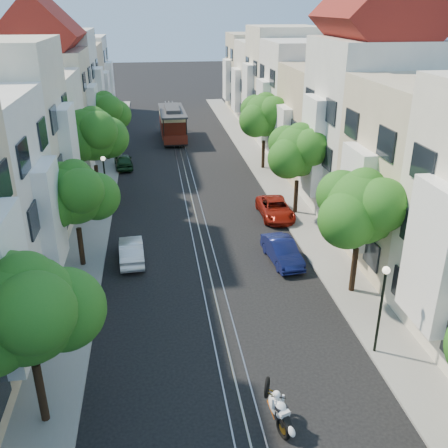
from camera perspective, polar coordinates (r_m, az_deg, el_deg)
name	(u,v)px	position (r m, az deg, el deg)	size (l,w,h in m)	color
ground	(188,183)	(42.99, -4.13, 4.75)	(200.00, 200.00, 0.00)	black
sidewalk_east	(271,178)	(44.03, 5.35, 5.25)	(2.50, 80.00, 0.12)	gray
sidewalk_west	(102,186)	(43.13, -13.80, 4.25)	(2.50, 80.00, 0.12)	gray
rail_left	(182,183)	(42.96, -4.86, 4.72)	(0.06, 80.00, 0.02)	gray
rail_slot	(188,182)	(42.99, -4.13, 4.76)	(0.06, 80.00, 0.02)	gray
rail_right	(194,182)	(43.03, -3.40, 4.80)	(0.06, 80.00, 0.02)	gray
lane_line	(188,183)	(42.99, -4.13, 4.75)	(0.08, 80.00, 0.01)	tan
townhouses_east	(327,118)	(43.93, 11.64, 11.76)	(7.75, 72.00, 12.00)	beige
townhouses_west	(35,129)	(42.45, -20.78, 10.17)	(7.75, 72.00, 11.76)	silver
tree_e_b	(362,209)	(25.48, 15.51, 1.64)	(4.93, 4.08, 6.68)	black
tree_e_c	(300,152)	(35.31, 8.63, 8.12)	(4.84, 3.99, 6.52)	black
tree_e_d	(265,116)	(45.60, 4.73, 12.18)	(5.01, 4.16, 6.85)	black
tree_w_a	(27,312)	(17.78, -21.55, -9.35)	(4.93, 4.08, 6.68)	black
tree_w_b	(75,195)	(28.56, -16.61, 3.18)	(4.72, 3.87, 6.27)	black
tree_w_c	(93,135)	(38.84, -14.71, 9.76)	(5.13, 4.28, 7.09)	black
tree_w_d	(105,113)	(49.64, -13.46, 12.26)	(4.84, 3.99, 6.52)	black
lamp_east	(382,297)	(21.90, 17.64, -7.98)	(0.32, 0.32, 4.16)	black
lamp_west	(105,176)	(36.49, -13.48, 5.36)	(0.32, 0.32, 4.16)	black
sportbike_rider	(277,408)	(18.86, 6.12, -20.15)	(0.81, 1.98, 1.71)	black
cable_car	(173,122)	(57.22, -5.90, 11.55)	(2.90, 8.77, 3.35)	black
parked_car_e_mid	(282,251)	(29.57, 6.66, -3.10)	(1.43, 4.11, 1.35)	#0E1447
parked_car_e_far	(275,209)	(35.75, 5.88, 1.76)	(2.13, 4.61, 1.28)	maroon
parked_car_w_mid	(131,251)	(29.99, -10.55, -3.01)	(1.38, 3.95, 1.30)	silver
parked_car_w_far	(123,161)	(47.57, -11.41, 7.07)	(1.60, 3.97, 1.35)	#143419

